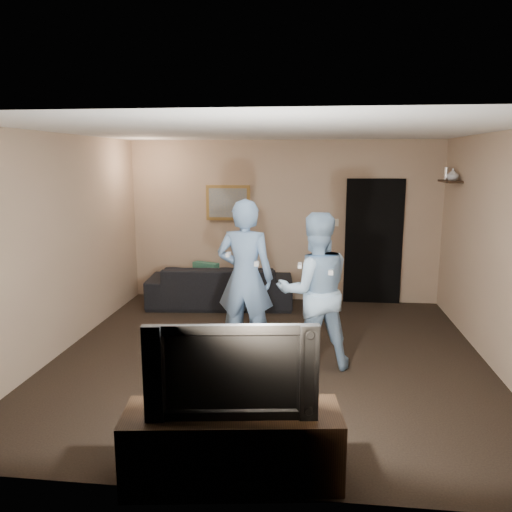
# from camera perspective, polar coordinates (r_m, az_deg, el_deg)

# --- Properties ---
(ground) EXTENTS (5.00, 5.00, 0.00)m
(ground) POSITION_cam_1_polar(r_m,az_deg,el_deg) (6.03, 1.52, -11.38)
(ground) COLOR black
(ground) RESTS_ON ground
(ceiling) EXTENTS (5.00, 5.00, 0.04)m
(ceiling) POSITION_cam_1_polar(r_m,az_deg,el_deg) (5.58, 1.66, 14.12)
(ceiling) COLOR silver
(ceiling) RESTS_ON wall_back
(wall_back) EXTENTS (5.00, 0.04, 2.60)m
(wall_back) POSITION_cam_1_polar(r_m,az_deg,el_deg) (8.13, 3.13, 3.95)
(wall_back) COLOR tan
(wall_back) RESTS_ON ground
(wall_front) EXTENTS (5.00, 0.04, 2.60)m
(wall_front) POSITION_cam_1_polar(r_m,az_deg,el_deg) (3.25, -2.28, -6.84)
(wall_front) COLOR tan
(wall_front) RESTS_ON ground
(wall_left) EXTENTS (0.04, 5.00, 2.60)m
(wall_left) POSITION_cam_1_polar(r_m,az_deg,el_deg) (6.38, -21.38, 1.26)
(wall_left) COLOR tan
(wall_left) RESTS_ON ground
(wall_right) EXTENTS (0.04, 5.00, 2.60)m
(wall_right) POSITION_cam_1_polar(r_m,az_deg,el_deg) (5.99, 26.14, 0.30)
(wall_right) COLOR tan
(wall_right) RESTS_ON ground
(sofa) EXTENTS (2.33, 1.08, 0.66)m
(sofa) POSITION_cam_1_polar(r_m,az_deg,el_deg) (7.96, -4.07, -3.34)
(sofa) COLOR black
(sofa) RESTS_ON ground
(throw_pillow) EXTENTS (0.44, 0.28, 0.42)m
(throw_pillow) POSITION_cam_1_polar(r_m,az_deg,el_deg) (7.97, -5.73, -2.24)
(throw_pillow) COLOR #184A39
(throw_pillow) RESTS_ON sofa
(painting_frame) EXTENTS (0.72, 0.05, 0.57)m
(painting_frame) POSITION_cam_1_polar(r_m,az_deg,el_deg) (8.18, -3.20, 6.10)
(painting_frame) COLOR olive
(painting_frame) RESTS_ON wall_back
(painting_canvas) EXTENTS (0.62, 0.01, 0.47)m
(painting_canvas) POSITION_cam_1_polar(r_m,az_deg,el_deg) (8.15, -3.24, 6.08)
(painting_canvas) COLOR slate
(painting_canvas) RESTS_ON painting_frame
(doorway) EXTENTS (0.90, 0.06, 2.00)m
(doorway) POSITION_cam_1_polar(r_m,az_deg,el_deg) (8.19, 13.28, 1.59)
(doorway) COLOR black
(doorway) RESTS_ON ground
(light_switch) EXTENTS (0.08, 0.02, 0.12)m
(light_switch) POSITION_cam_1_polar(r_m,az_deg,el_deg) (8.10, 9.14, 3.80)
(light_switch) COLOR silver
(light_switch) RESTS_ON wall_back
(wall_shelf) EXTENTS (0.20, 0.60, 0.03)m
(wall_shelf) POSITION_cam_1_polar(r_m,az_deg,el_deg) (7.61, 21.31, 7.95)
(wall_shelf) COLOR black
(wall_shelf) RESTS_ON wall_right
(shelf_vase) EXTENTS (0.20, 0.20, 0.17)m
(shelf_vase) POSITION_cam_1_polar(r_m,az_deg,el_deg) (7.50, 21.56, 8.66)
(shelf_vase) COLOR silver
(shelf_vase) RESTS_ON wall_shelf
(shelf_figurine) EXTENTS (0.06, 0.06, 0.18)m
(shelf_figurine) POSITION_cam_1_polar(r_m,az_deg,el_deg) (7.83, 20.93, 8.82)
(shelf_figurine) COLOR silver
(shelf_figurine) RESTS_ON wall_shelf
(tv_console) EXTENTS (1.61, 0.70, 0.56)m
(tv_console) POSITION_cam_1_polar(r_m,az_deg,el_deg) (3.87, -2.69, -20.92)
(tv_console) COLOR black
(tv_console) RESTS_ON ground
(television) EXTENTS (1.20, 0.31, 0.68)m
(television) POSITION_cam_1_polar(r_m,az_deg,el_deg) (3.58, -2.78, -12.46)
(television) COLOR black
(television) RESTS_ON tv_console
(wii_player_left) EXTENTS (0.72, 0.55, 1.85)m
(wii_player_left) POSITION_cam_1_polar(r_m,az_deg,el_deg) (5.87, -1.25, -2.48)
(wii_player_left) COLOR #6E92BF
(wii_player_left) RESTS_ON ground
(wii_player_right) EXTENTS (0.98, 0.84, 1.74)m
(wii_player_right) POSITION_cam_1_polar(r_m,az_deg,el_deg) (5.53, 6.71, -4.00)
(wii_player_right) COLOR #98BBDD
(wii_player_right) RESTS_ON ground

